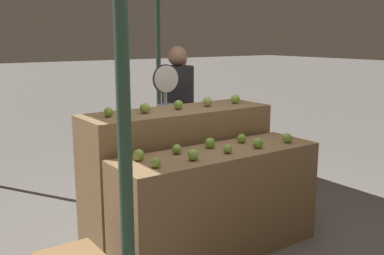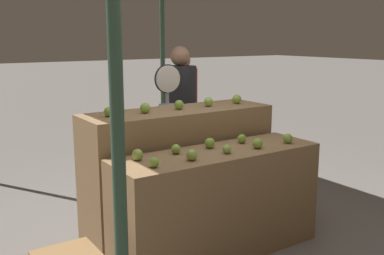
{
  "view_description": "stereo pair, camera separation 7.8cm",
  "coord_description": "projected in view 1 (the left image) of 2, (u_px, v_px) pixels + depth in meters",
  "views": [
    {
      "loc": [
        -2.19,
        -2.75,
        1.78
      ],
      "look_at": [
        -0.05,
        0.3,
        1.03
      ],
      "focal_mm": 42.0,
      "sensor_mm": 36.0,
      "label": 1
    },
    {
      "loc": [
        -2.12,
        -2.79,
        1.78
      ],
      "look_at": [
        -0.05,
        0.3,
        1.03
      ],
      "focal_mm": 42.0,
      "sensor_mm": 36.0,
      "label": 2
    }
  ],
  "objects": [
    {
      "name": "ground_plane",
      "position": [
        218.0,
        252.0,
        3.79
      ],
      "size": [
        60.0,
        60.0,
        0.0
      ],
      "primitive_type": "plane",
      "color": "slate"
    },
    {
      "name": "display_counter_front",
      "position": [
        218.0,
        202.0,
        3.7
      ],
      "size": [
        1.78,
        0.55,
        0.88
      ],
      "primitive_type": "cube",
      "color": "olive",
      "rests_on": "ground_plane"
    },
    {
      "name": "display_counter_back",
      "position": [
        178.0,
        170.0,
        4.16
      ],
      "size": [
        1.78,
        0.55,
        1.14
      ],
      "primitive_type": "cube",
      "color": "olive",
      "rests_on": "ground_plane"
    },
    {
      "name": "apple_front_0",
      "position": [
        156.0,
        163.0,
        3.15
      ],
      "size": [
        0.07,
        0.07,
        0.07
      ],
      "primitive_type": "sphere",
      "color": "#84AD3D",
      "rests_on": "display_counter_front"
    },
    {
      "name": "apple_front_1",
      "position": [
        193.0,
        155.0,
        3.33
      ],
      "size": [
        0.09,
        0.09,
        0.09
      ],
      "primitive_type": "sphere",
      "color": "#8EB247",
      "rests_on": "display_counter_front"
    },
    {
      "name": "apple_front_2",
      "position": [
        228.0,
        149.0,
        3.53
      ],
      "size": [
        0.07,
        0.07,
        0.07
      ],
      "primitive_type": "sphere",
      "color": "#8EB247",
      "rests_on": "display_counter_front"
    },
    {
      "name": "apple_front_3",
      "position": [
        258.0,
        143.0,
        3.7
      ],
      "size": [
        0.09,
        0.09,
        0.09
      ],
      "primitive_type": "sphere",
      "color": "#84AD3D",
      "rests_on": "display_counter_front"
    },
    {
      "name": "apple_front_4",
      "position": [
        287.0,
        138.0,
        3.89
      ],
      "size": [
        0.08,
        0.08,
        0.08
      ],
      "primitive_type": "sphere",
      "color": "#7AA338",
      "rests_on": "display_counter_front"
    },
    {
      "name": "apple_front_5",
      "position": [
        139.0,
        155.0,
        3.32
      ],
      "size": [
        0.09,
        0.09,
        0.09
      ],
      "primitive_type": "sphere",
      "color": "#8EB247",
      "rests_on": "display_counter_front"
    },
    {
      "name": "apple_front_6",
      "position": [
        177.0,
        149.0,
        3.52
      ],
      "size": [
        0.08,
        0.08,
        0.08
      ],
      "primitive_type": "sphere",
      "color": "#84AD3D",
      "rests_on": "display_counter_front"
    },
    {
      "name": "apple_front_7",
      "position": [
        210.0,
        143.0,
        3.7
      ],
      "size": [
        0.09,
        0.09,
        0.09
      ],
      "primitive_type": "sphere",
      "color": "#7AA338",
      "rests_on": "display_counter_front"
    },
    {
      "name": "apple_front_8",
      "position": [
        241.0,
        138.0,
        3.88
      ],
      "size": [
        0.08,
        0.08,
        0.08
      ],
      "primitive_type": "sphere",
      "color": "#7AA338",
      "rests_on": "display_counter_front"
    },
    {
      "name": "apple_back_0",
      "position": [
        108.0,
        112.0,
        3.67
      ],
      "size": [
        0.08,
        0.08,
        0.08
      ],
      "primitive_type": "sphere",
      "color": "#7AA338",
      "rests_on": "display_counter_back"
    },
    {
      "name": "apple_back_1",
      "position": [
        145.0,
        108.0,
        3.84
      ],
      "size": [
        0.09,
        0.09,
        0.09
      ],
      "primitive_type": "sphere",
      "color": "#84AD3D",
      "rests_on": "display_counter_back"
    },
    {
      "name": "apple_back_2",
      "position": [
        178.0,
        105.0,
        4.04
      ],
      "size": [
        0.09,
        0.09,
        0.09
      ],
      "primitive_type": "sphere",
      "color": "#7AA338",
      "rests_on": "display_counter_back"
    },
    {
      "name": "apple_back_3",
      "position": [
        207.0,
        102.0,
        4.22
      ],
      "size": [
        0.09,
        0.09,
        0.09
      ],
      "primitive_type": "sphere",
      "color": "#8EB247",
      "rests_on": "display_counter_back"
    },
    {
      "name": "apple_back_4",
      "position": [
        235.0,
        99.0,
        4.41
      ],
      "size": [
        0.09,
        0.09,
        0.09
      ],
      "primitive_type": "sphere",
      "color": "#84AD3D",
      "rests_on": "display_counter_back"
    },
    {
      "name": "produce_scale",
      "position": [
        166.0,
        104.0,
        4.65
      ],
      "size": [
        0.3,
        0.2,
        1.51
      ],
      "color": "#99999E",
      "rests_on": "ground_plane"
    },
    {
      "name": "person_vendor_at_scale",
      "position": [
        178.0,
        109.0,
        5.13
      ],
      "size": [
        0.43,
        0.43,
        1.68
      ],
      "rotation": [
        0.0,
        0.0,
        3.33
      ],
      "color": "#2D2D38",
      "rests_on": "ground_plane"
    },
    {
      "name": "person_customer_left",
      "position": [
        179.0,
        104.0,
        5.98
      ],
      "size": [
        0.5,
        0.5,
        1.58
      ],
      "rotation": [
        0.0,
        0.0,
        2.81
      ],
      "color": "#2D2D38",
      "rests_on": "ground_plane"
    }
  ]
}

